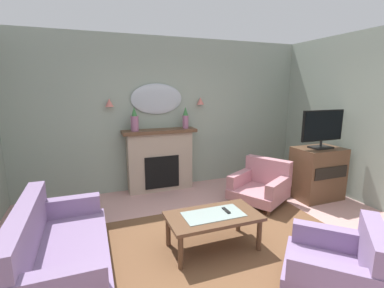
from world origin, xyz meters
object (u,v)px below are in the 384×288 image
object	(u,v)px
wall_mirror	(157,99)
wall_sconce_right	(200,101)
coffee_table	(213,219)
tv_remote	(226,211)
tv_flatscreen	(323,128)
mantel_vase_right	(186,118)
armchair_beside_couch	(261,184)
armchair_near_fireplace	(341,263)
wall_sconce_left	(109,103)
tv_cabinet	(317,173)
fireplace	(160,160)
floral_couch	(54,245)
mantel_vase_centre	(135,121)

from	to	relation	value
wall_mirror	wall_sconce_right	bearing A→B (deg)	-3.37
coffee_table	tv_remote	xyz separation A→B (m)	(0.18, 0.02, 0.07)
wall_mirror	tv_flatscreen	size ratio (longest dim) A/B	1.14
mantel_vase_right	armchair_beside_couch	xyz separation A→B (m)	(0.96, -1.14, -1.05)
armchair_near_fireplace	wall_mirror	bearing A→B (deg)	104.94
wall_sconce_left	tv_cabinet	bearing A→B (deg)	-23.69
tv_flatscreen	mantel_vase_right	bearing A→B (deg)	145.41
fireplace	armchair_near_fireplace	xyz separation A→B (m)	(0.90, -3.24, -0.27)
floral_couch	wall_mirror	bearing A→B (deg)	52.35
mantel_vase_centre	tv_remote	bearing A→B (deg)	-71.00
armchair_near_fireplace	floral_couch	bearing A→B (deg)	153.61
armchair_beside_couch	wall_sconce_right	bearing A→B (deg)	115.75
floral_couch	mantel_vase_right	bearing A→B (deg)	42.39
fireplace	tv_cabinet	distance (m)	2.82
coffee_table	wall_sconce_left	bearing A→B (deg)	112.84
wall_sconce_right	armchair_beside_couch	bearing A→B (deg)	-64.25
wall_sconce_left	armchair_near_fireplace	distance (m)	4.00
wall_sconce_left	coffee_table	world-z (taller)	wall_sconce_left
coffee_table	tv_cabinet	xyz separation A→B (m)	(2.37, 0.79, 0.07)
mantel_vase_right	armchair_beside_couch	bearing A→B (deg)	-49.92
armchair_beside_couch	tv_cabinet	xyz separation A→B (m)	(1.01, -0.20, 0.15)
mantel_vase_centre	armchair_beside_couch	size ratio (longest dim) A/B	0.38
mantel_vase_centre	wall_mirror	xyz separation A→B (m)	(0.45, 0.17, 0.37)
fireplace	mantel_vase_centre	bearing A→B (deg)	-176.40
tv_remote	floral_couch	bearing A→B (deg)	175.35
wall_mirror	armchair_beside_couch	world-z (taller)	wall_mirror
mantel_vase_centre	coffee_table	distance (m)	2.39
wall_sconce_left	wall_sconce_right	xyz separation A→B (m)	(1.70, 0.00, 0.00)
armchair_beside_couch	tv_flatscreen	bearing A→B (deg)	-12.31
coffee_table	tv_remote	bearing A→B (deg)	5.75
armchair_beside_couch	tv_cabinet	bearing A→B (deg)	-11.18
fireplace	tv_remote	distance (m)	2.15
tv_remote	tv_flatscreen	distance (m)	2.45
mantel_vase_centre	tv_flatscreen	xyz separation A→B (m)	(2.92, -1.36, -0.10)
tv_cabinet	armchair_near_fireplace	bearing A→B (deg)	-129.88
coffee_table	tv_remote	size ratio (longest dim) A/B	6.88
wall_mirror	coffee_table	size ratio (longest dim) A/B	0.87
wall_sconce_left	mantel_vase_centre	bearing A→B (deg)	-16.70
wall_mirror	tv_flatscreen	bearing A→B (deg)	-31.75
tv_remote	wall_sconce_right	bearing A→B (deg)	75.50
mantel_vase_right	wall_sconce_right	distance (m)	0.48
fireplace	mantel_vase_right	size ratio (longest dim) A/B	3.38
wall_sconce_left	wall_mirror	bearing A→B (deg)	3.37
fireplace	armchair_near_fireplace	world-z (taller)	fireplace
tv_flatscreen	wall_sconce_right	bearing A→B (deg)	137.59
tv_remote	tv_flatscreen	xyz separation A→B (m)	(2.19, 0.75, 0.79)
armchair_near_fireplace	tv_flatscreen	distance (m)	2.60
wall_mirror	fireplace	bearing A→B (deg)	-90.00
mantel_vase_right	wall_sconce_right	bearing A→B (deg)	18.92
floral_couch	tv_flatscreen	size ratio (longest dim) A/B	2.05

